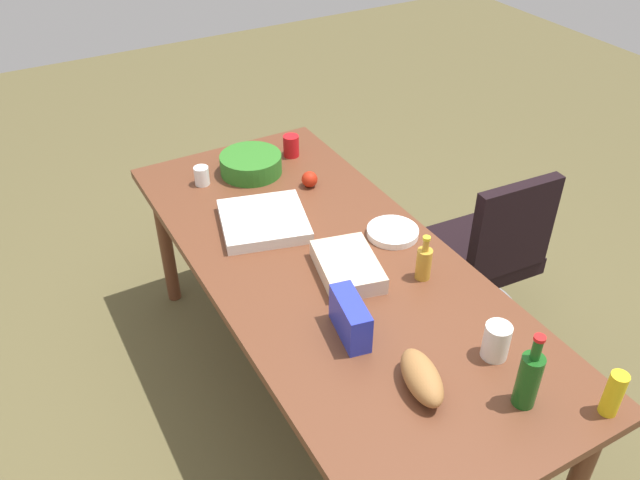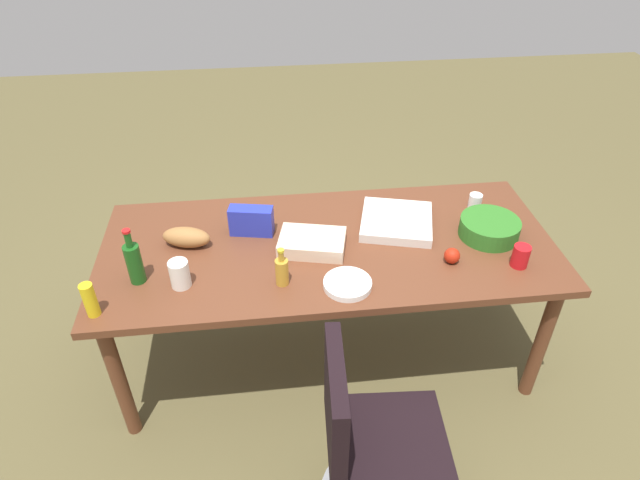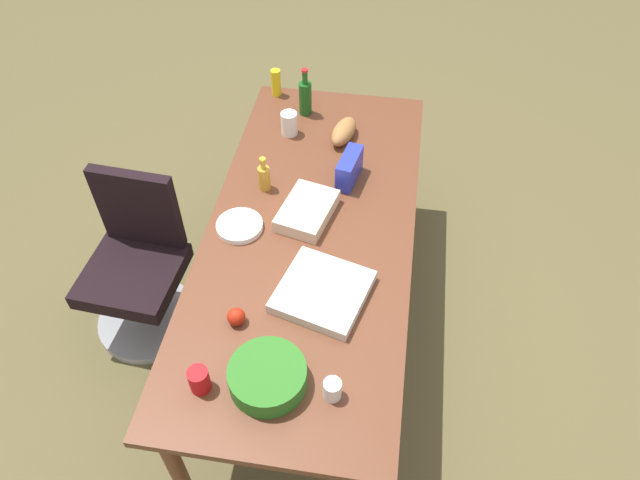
{
  "view_description": "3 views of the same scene",
  "coord_description": "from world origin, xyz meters",
  "views": [
    {
      "loc": [
        -1.78,
        1.04,
        2.42
      ],
      "look_at": [
        0.13,
        -0.03,
        0.82
      ],
      "focal_mm": 36.75,
      "sensor_mm": 36.0,
      "label": 1
    },
    {
      "loc": [
        -0.29,
        -2.16,
        2.43
      ],
      "look_at": [
        -0.04,
        0.01,
        0.82
      ],
      "focal_mm": 30.58,
      "sensor_mm": 36.0,
      "label": 2
    },
    {
      "loc": [
        1.89,
        0.34,
        2.85
      ],
      "look_at": [
        0.09,
        0.06,
        0.83
      ],
      "focal_mm": 33.42,
      "sensor_mm": 36.0,
      "label": 3
    }
  ],
  "objects": [
    {
      "name": "conference_table",
      "position": [
        0.0,
        0.0,
        0.72
      ],
      "size": [
        2.26,
        0.98,
        0.79
      ],
      "color": "brown",
      "rests_on": "ground"
    },
    {
      "name": "bread_loaf",
      "position": [
        -0.7,
        0.07,
        0.84
      ],
      "size": [
        0.26,
        0.16,
        0.1
      ],
      "primitive_type": "ellipsoid",
      "rotation": [
        0.0,
        0.0,
        -0.24
      ],
      "color": "#9F6A39",
      "rests_on": "conference_table"
    },
    {
      "name": "ground_plane",
      "position": [
        0.0,
        0.0,
        0.0
      ],
      "size": [
        10.0,
        10.0,
        0.0
      ],
      "primitive_type": "plane",
      "color": "brown"
    },
    {
      "name": "office_chair",
      "position": [
        0.08,
        -0.92,
        0.37
      ],
      "size": [
        0.56,
        0.56,
        0.94
      ],
      "color": "gray",
      "rests_on": "ground"
    },
    {
      "name": "wine_bottle",
      "position": [
        -0.9,
        -0.18,
        0.9
      ],
      "size": [
        0.09,
        0.09,
        0.28
      ],
      "color": "#185318",
      "rests_on": "conference_table"
    },
    {
      "name": "mustard_bottle",
      "position": [
        -1.06,
        -0.38,
        0.88
      ],
      "size": [
        0.06,
        0.06,
        0.16
      ],
      "primitive_type": "cylinder",
      "rotation": [
        0.0,
        0.0,
        -0.07
      ],
      "color": "yellow",
      "rests_on": "conference_table"
    },
    {
      "name": "sheet_cake",
      "position": [
        -0.08,
        -0.03,
        0.83
      ],
      "size": [
        0.36,
        0.29,
        0.07
      ],
      "primitive_type": "cube",
      "rotation": [
        0.0,
        0.0,
        -0.23
      ],
      "color": "beige",
      "rests_on": "conference_table"
    },
    {
      "name": "paper_plate_stack",
      "position": [
        0.04,
        -0.33,
        0.81
      ],
      "size": [
        0.23,
        0.23,
        0.03
      ],
      "primitive_type": "cylinder",
      "rotation": [
        0.0,
        0.0,
        -0.04
      ],
      "color": "white",
      "rests_on": "conference_table"
    },
    {
      "name": "red_solo_cup",
      "position": [
        0.87,
        -0.27,
        0.85
      ],
      "size": [
        0.08,
        0.08,
        0.11
      ],
      "primitive_type": "cylinder",
      "rotation": [
        0.0,
        0.0,
        0.04
      ],
      "color": "red",
      "rests_on": "conference_table"
    },
    {
      "name": "paper_cup",
      "position": [
        0.83,
        0.22,
        0.84
      ],
      "size": [
        0.08,
        0.08,
        0.09
      ],
      "primitive_type": "cylinder",
      "rotation": [
        0.0,
        0.0,
        0.1
      ],
      "color": "white",
      "rests_on": "conference_table"
    },
    {
      "name": "apple_red",
      "position": [
        0.57,
        -0.21,
        0.83
      ],
      "size": [
        0.1,
        0.1,
        0.08
      ],
      "primitive_type": "sphere",
      "rotation": [
        0.0,
        0.0,
        0.31
      ],
      "color": "#B3220F",
      "rests_on": "conference_table"
    },
    {
      "name": "dressing_bottle",
      "position": [
        -0.25,
        -0.27,
        0.87
      ],
      "size": [
        0.08,
        0.08,
        0.19
      ],
      "color": "gold",
      "rests_on": "conference_table"
    },
    {
      "name": "chip_bag_blue",
      "position": [
        -0.38,
        0.14,
        0.87
      ],
      "size": [
        0.23,
        0.12,
        0.15
      ],
      "primitive_type": "cube",
      "rotation": [
        0.0,
        0.0,
        -0.19
      ],
      "color": "#2634B8",
      "rests_on": "conference_table"
    },
    {
      "name": "mayo_jar",
      "position": [
        -0.7,
        -0.23,
        0.86
      ],
      "size": [
        0.11,
        0.11,
        0.13
      ],
      "primitive_type": "cylinder",
      "rotation": [
        0.0,
        0.0,
        -0.34
      ],
      "color": "white",
      "rests_on": "conference_table"
    },
    {
      "name": "salad_bowl",
      "position": [
        0.82,
        -0.02,
        0.84
      ],
      "size": [
        0.36,
        0.36,
        0.09
      ],
      "primitive_type": "cylinder",
      "rotation": [
        0.0,
        0.0,
        0.24
      ],
      "color": "#2C6F21",
      "rests_on": "conference_table"
    },
    {
      "name": "pizza_box",
      "position": [
        0.37,
        0.12,
        0.82
      ],
      "size": [
        0.44,
        0.44,
        0.05
      ],
      "primitive_type": "cube",
      "rotation": [
        0.0,
        0.0,
        -0.26
      ],
      "color": "silver",
      "rests_on": "conference_table"
    }
  ]
}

